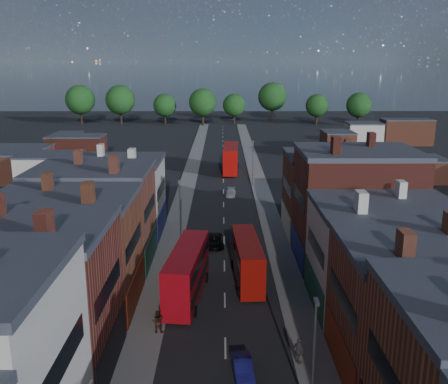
{
  "coord_description": "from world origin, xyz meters",
  "views": [
    {
      "loc": [
        -0.24,
        -26.18,
        21.39
      ],
      "look_at": [
        0.0,
        34.35,
        5.59
      ],
      "focal_mm": 40.0,
      "sensor_mm": 36.0,
      "label": 1
    }
  ],
  "objects_px": {
    "car_2": "(214,241)",
    "ped_1": "(158,321)",
    "bus_0": "(187,272)",
    "bus_1": "(247,259)",
    "car_1": "(243,369)",
    "ped_3": "(299,351)",
    "bus_2": "(231,158)",
    "car_3": "(231,193)"
  },
  "relations": [
    {
      "from": "bus_2",
      "to": "car_3",
      "type": "distance_m",
      "value": 18.64
    },
    {
      "from": "car_1",
      "to": "ped_3",
      "type": "xyz_separation_m",
      "value": [
        4.1,
        1.42,
        0.48
      ]
    },
    {
      "from": "ped_1",
      "to": "car_3",
      "type": "bearing_deg",
      "value": -92.77
    },
    {
      "from": "bus_0",
      "to": "bus_1",
      "type": "height_order",
      "value": "bus_0"
    },
    {
      "from": "car_2",
      "to": "ped_1",
      "type": "xyz_separation_m",
      "value": [
        -4.28,
        -19.91,
        0.42
      ]
    },
    {
      "from": "bus_1",
      "to": "ped_3",
      "type": "xyz_separation_m",
      "value": [
        3.05,
        -14.3,
        -1.27
      ]
    },
    {
      "from": "bus_1",
      "to": "bus_2",
      "type": "relative_size",
      "value": 0.84
    },
    {
      "from": "car_1",
      "to": "ped_1",
      "type": "distance_m",
      "value": 8.85
    },
    {
      "from": "bus_0",
      "to": "car_2",
      "type": "distance_m",
      "value": 13.87
    },
    {
      "from": "car_1",
      "to": "car_3",
      "type": "bearing_deg",
      "value": 84.46
    },
    {
      "from": "bus_1",
      "to": "car_3",
      "type": "xyz_separation_m",
      "value": [
        -1.05,
        33.17,
        -1.82
      ]
    },
    {
      "from": "car_2",
      "to": "car_3",
      "type": "height_order",
      "value": "car_2"
    },
    {
      "from": "car_1",
      "to": "car_3",
      "type": "relative_size",
      "value": 1.01
    },
    {
      "from": "bus_0",
      "to": "bus_2",
      "type": "height_order",
      "value": "bus_2"
    },
    {
      "from": "bus_1",
      "to": "car_1",
      "type": "distance_m",
      "value": 15.85
    },
    {
      "from": "bus_0",
      "to": "bus_1",
      "type": "relative_size",
      "value": 1.1
    },
    {
      "from": "bus_2",
      "to": "ped_3",
      "type": "height_order",
      "value": "bus_2"
    },
    {
      "from": "car_2",
      "to": "car_3",
      "type": "bearing_deg",
      "value": 80.7
    },
    {
      "from": "bus_1",
      "to": "ped_1",
      "type": "xyz_separation_m",
      "value": [
        -7.73,
        -9.93,
        -1.29
      ]
    },
    {
      "from": "car_2",
      "to": "ped_3",
      "type": "bearing_deg",
      "value": -78.4
    },
    {
      "from": "bus_0",
      "to": "car_3",
      "type": "height_order",
      "value": "bus_0"
    },
    {
      "from": "bus_2",
      "to": "car_1",
      "type": "relative_size",
      "value": 3.27
    },
    {
      "from": "bus_0",
      "to": "ped_1",
      "type": "relative_size",
      "value": 5.93
    },
    {
      "from": "car_2",
      "to": "ped_1",
      "type": "height_order",
      "value": "ped_1"
    },
    {
      "from": "bus_1",
      "to": "ped_3",
      "type": "distance_m",
      "value": 14.67
    },
    {
      "from": "car_2",
      "to": "car_1",
      "type": "bearing_deg",
      "value": -88.06
    },
    {
      "from": "bus_1",
      "to": "ped_1",
      "type": "distance_m",
      "value": 12.65
    },
    {
      "from": "bus_2",
      "to": "bus_0",
      "type": "bearing_deg",
      "value": -93.14
    },
    {
      "from": "bus_1",
      "to": "bus_2",
      "type": "xyz_separation_m",
      "value": [
        -0.75,
        51.67,
        0.48
      ]
    },
    {
      "from": "bus_2",
      "to": "car_3",
      "type": "bearing_deg",
      "value": -88.89
    },
    {
      "from": "bus_1",
      "to": "car_2",
      "type": "bearing_deg",
      "value": 105.57
    },
    {
      "from": "car_2",
      "to": "bus_0",
      "type": "bearing_deg",
      "value": -103.03
    },
    {
      "from": "car_2",
      "to": "car_3",
      "type": "distance_m",
      "value": 23.31
    },
    {
      "from": "car_3",
      "to": "bus_2",
      "type": "bearing_deg",
      "value": 92.82
    },
    {
      "from": "ped_1",
      "to": "ped_3",
      "type": "distance_m",
      "value": 11.63
    },
    {
      "from": "bus_1",
      "to": "car_3",
      "type": "relative_size",
      "value": 2.75
    },
    {
      "from": "car_3",
      "to": "bus_0",
      "type": "bearing_deg",
      "value": -93.55
    },
    {
      "from": "bus_2",
      "to": "bus_1",
      "type": "bearing_deg",
      "value": -87.13
    },
    {
      "from": "bus_0",
      "to": "car_1",
      "type": "relative_size",
      "value": 3.01
    },
    {
      "from": "car_2",
      "to": "car_3",
      "type": "relative_size",
      "value": 1.26
    },
    {
      "from": "bus_1",
      "to": "bus_2",
      "type": "bearing_deg",
      "value": 87.32
    },
    {
      "from": "car_3",
      "to": "ped_1",
      "type": "height_order",
      "value": "ped_1"
    }
  ]
}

